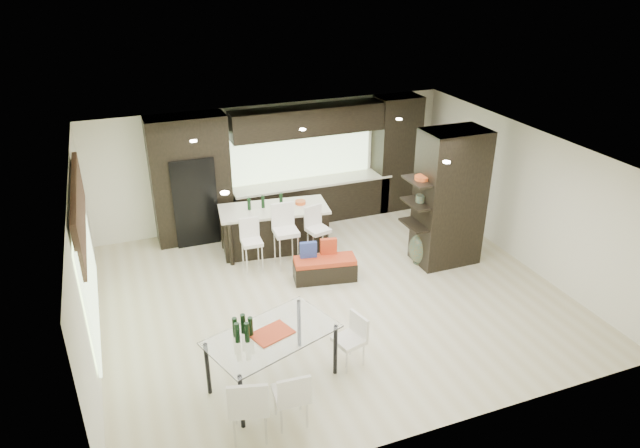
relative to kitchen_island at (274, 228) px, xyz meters
name	(u,v)px	position (x,y,z in m)	size (l,w,h in m)	color
ground	(332,294)	(0.44, -2.10, -0.46)	(8.00, 8.00, 0.00)	beige
back_wall	(274,164)	(0.44, 1.40, 0.89)	(8.00, 0.02, 2.70)	white
left_wall	(85,269)	(-3.56, -2.10, 0.89)	(0.02, 7.00, 2.70)	white
right_wall	(523,195)	(4.44, -2.10, 0.89)	(0.02, 7.00, 2.70)	white
ceiling	(333,153)	(0.44, -2.10, 2.24)	(8.00, 7.00, 0.02)	white
window_left	(87,263)	(-3.52, -1.90, 0.89)	(0.04, 3.20, 1.90)	#B2D199
window_back	(299,153)	(1.04, 1.36, 1.09)	(3.40, 0.04, 1.20)	#B2D199
stone_accent	(78,209)	(-3.49, -1.90, 1.79)	(0.08, 3.00, 0.80)	brown
ceiling_spots	(328,149)	(0.44, -1.85, 2.22)	(4.00, 3.00, 0.02)	white
back_cabinetry	(300,166)	(0.94, 1.07, 0.89)	(6.80, 0.68, 2.70)	black
refrigerator	(193,198)	(-1.46, 1.02, 0.49)	(0.90, 0.68, 1.90)	black
partition_column	(450,198)	(3.04, -1.70, 0.89)	(1.20, 0.80, 2.70)	black
kitchen_island	(274,228)	(0.00, 0.00, 0.00)	(2.20, 0.95, 0.92)	black
stool_left	(252,251)	(-0.68, -0.76, -0.03)	(0.38, 0.38, 0.86)	white
stool_mid	(286,242)	(0.00, -0.80, 0.06)	(0.45, 0.45, 1.03)	white
stool_right	(318,239)	(0.68, -0.77, -0.01)	(0.40, 0.40, 0.90)	white
bench	(325,269)	(0.51, -1.56, -0.23)	(1.17, 0.45, 0.45)	black
floor_vase	(422,234)	(2.52, -1.65, 0.19)	(0.48, 0.48, 1.30)	#424D38
dining_table	(273,359)	(-1.23, -3.98, -0.03)	(1.78, 1.00, 0.86)	white
chair_near	(291,397)	(-1.23, -4.78, -0.05)	(0.44, 0.44, 0.81)	white
chair_far	(249,407)	(-1.78, -4.81, 0.00)	(0.50, 0.50, 0.92)	white
chair_end	(349,343)	(-0.05, -3.98, -0.08)	(0.41, 0.41, 0.75)	white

